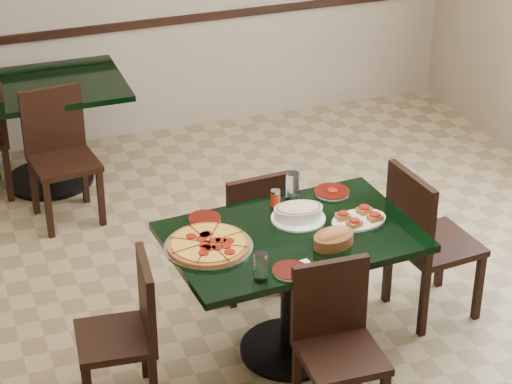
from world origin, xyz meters
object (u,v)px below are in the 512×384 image
object	(u,v)px
back_chair_near	(60,148)
bruschetta_platter	(359,218)
main_table	(291,264)
chair_left	(129,326)
lasagna_casserole	(298,212)
chair_near	(336,336)
pepperoni_pizza	(208,245)
bread_basket	(334,238)
chair_right	(424,236)
back_table	(43,115)
chair_far	(252,227)

from	to	relation	value
back_chair_near	bruschetta_platter	world-z (taller)	back_chair_near
main_table	chair_left	xyz separation A→B (m)	(-0.90, -0.09, -0.12)
chair_left	lasagna_casserole	distance (m)	1.06
chair_near	pepperoni_pizza	distance (m)	0.78
chair_near	bruschetta_platter	world-z (taller)	chair_near
chair_left	back_chair_near	size ratio (longest dim) A/B	0.92
bread_basket	main_table	bearing A→B (deg)	115.51
chair_right	bruschetta_platter	xyz separation A→B (m)	(-0.46, -0.09, 0.26)
back_table	pepperoni_pizza	world-z (taller)	pepperoni_pizza
chair_far	chair_right	world-z (taller)	chair_right
chair_right	bread_basket	bearing A→B (deg)	105.28
chair_near	lasagna_casserole	bearing A→B (deg)	87.12
bruschetta_platter	chair_right	bearing A→B (deg)	4.05
lasagna_casserole	chair_right	bearing A→B (deg)	5.38
back_table	chair_right	world-z (taller)	chair_right
chair_far	pepperoni_pizza	distance (m)	0.81
back_table	chair_left	distance (m)	2.54
main_table	back_table	distance (m)	2.62
pepperoni_pizza	chair_far	bearing A→B (deg)	53.22
chair_right	bread_basket	size ratio (longest dim) A/B	3.52
lasagna_casserole	chair_left	bearing A→B (deg)	-159.27
chair_right	back_chair_near	xyz separation A→B (m)	(-1.70, 1.86, -0.02)
chair_near	back_chair_near	xyz separation A→B (m)	(-0.90, 2.47, 0.03)
chair_right	chair_left	size ratio (longest dim) A/B	1.14
lasagna_casserole	bread_basket	world-z (taller)	bread_basket
back_chair_near	chair_left	bearing A→B (deg)	-97.17
main_table	back_table	bearing A→B (deg)	106.09
back_chair_near	lasagna_casserole	bearing A→B (deg)	-68.73
back_chair_near	pepperoni_pizza	size ratio (longest dim) A/B	1.97
bread_basket	back_table	bearing A→B (deg)	95.32
bruschetta_platter	bread_basket	bearing A→B (deg)	-149.36
main_table	bread_basket	size ratio (longest dim) A/B	5.06
chair_right	back_table	bearing A→B (deg)	30.44
chair_near	back_table	bearing A→B (deg)	109.53
pepperoni_pizza	lasagna_casserole	world-z (taller)	lasagna_casserole
main_table	chair_left	bearing A→B (deg)	-178.39
back_table	chair_far	world-z (taller)	chair_far
bruschetta_platter	chair_left	bearing A→B (deg)	176.86
chair_near	lasagna_casserole	distance (m)	0.73
main_table	chair_right	xyz separation A→B (m)	(0.83, 0.09, -0.05)
chair_near	bruschetta_platter	bearing A→B (deg)	58.46
chair_far	bread_basket	world-z (taller)	bread_basket
chair_right	lasagna_casserole	bearing A→B (deg)	81.29
back_chair_near	lasagna_casserole	world-z (taller)	back_chair_near
back_table	pepperoni_pizza	bearing A→B (deg)	-79.40
main_table	chair_far	xyz separation A→B (m)	(0.00, 0.61, -0.11)
back_table	chair_near	size ratio (longest dim) A/B	1.39
chair_right	bruschetta_platter	size ratio (longest dim) A/B	2.80
pepperoni_pizza	bread_basket	world-z (taller)	bread_basket
back_chair_near	bruschetta_platter	size ratio (longest dim) A/B	2.69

